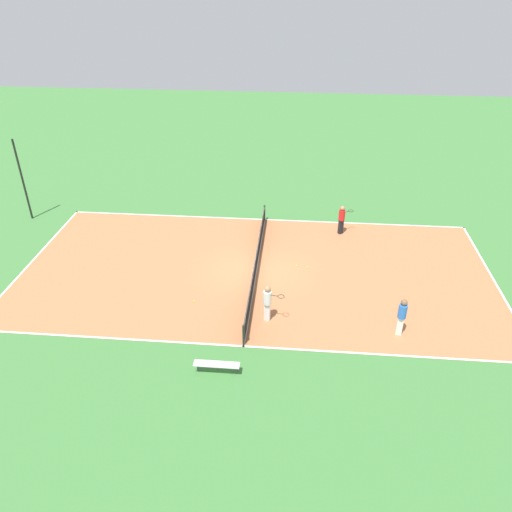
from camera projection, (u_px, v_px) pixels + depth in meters
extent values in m
plane|color=#3D7538|center=(256.00, 271.00, 25.87)|extent=(80.00, 80.00, 0.00)
cube|color=#AD6B42|center=(256.00, 271.00, 25.87)|extent=(11.88, 24.15, 0.02)
cube|color=white|center=(243.00, 346.00, 20.83)|extent=(0.10, 24.15, 0.00)
cube|color=white|center=(264.00, 219.00, 30.89)|extent=(0.10, 24.15, 0.00)
cube|color=white|center=(495.00, 282.00, 24.94)|extent=(11.88, 0.10, 0.00)
cube|color=white|center=(33.00, 260.00, 26.78)|extent=(11.88, 0.10, 0.00)
cube|color=white|center=(256.00, 270.00, 25.86)|extent=(11.88, 0.10, 0.00)
cylinder|color=black|center=(244.00, 335.00, 20.66)|extent=(0.10, 0.10, 1.01)
cylinder|color=black|center=(264.00, 213.00, 30.55)|extent=(0.10, 0.10, 1.01)
cube|color=black|center=(256.00, 263.00, 25.61)|extent=(11.58, 0.03, 0.96)
cube|color=white|center=(256.00, 255.00, 25.38)|extent=(11.58, 0.04, 0.06)
cube|color=silver|center=(217.00, 364.00, 19.33)|extent=(0.36, 1.80, 0.04)
cylinder|color=#4C4C51|center=(236.00, 370.00, 19.39)|extent=(0.08, 0.08, 0.41)
cylinder|color=#4C4C51|center=(198.00, 367.00, 19.50)|extent=(0.08, 0.08, 0.41)
cube|color=white|center=(400.00, 326.00, 21.28)|extent=(0.26, 0.29, 0.91)
cylinder|color=blue|center=(403.00, 311.00, 20.88)|extent=(0.44, 0.44, 0.63)
sphere|color=brown|center=(404.00, 302.00, 20.65)|extent=(0.27, 0.27, 0.27)
cube|color=black|center=(341.00, 227.00, 29.12)|extent=(0.30, 0.32, 0.88)
cylinder|color=red|center=(342.00, 215.00, 28.73)|extent=(0.49, 0.49, 0.62)
sphere|color=#A87A56|center=(343.00, 208.00, 28.51)|extent=(0.26, 0.26, 0.26)
cylinder|color=#262626|center=(347.00, 212.00, 28.77)|extent=(0.16, 0.26, 0.03)
torus|color=black|center=(351.00, 211.00, 28.86)|extent=(0.41, 0.41, 0.02)
cube|color=white|center=(267.00, 312.00, 22.12)|extent=(0.24, 0.28, 0.90)
cylinder|color=white|center=(267.00, 298.00, 21.73)|extent=(0.41, 0.41, 0.63)
sphere|color=#A87A56|center=(267.00, 289.00, 21.49)|extent=(0.27, 0.27, 0.27)
cylinder|color=#262626|center=(275.00, 296.00, 21.58)|extent=(0.07, 0.28, 0.03)
torus|color=black|center=(281.00, 297.00, 21.52)|extent=(0.35, 0.35, 0.02)
sphere|color=#CCE033|center=(194.00, 301.00, 23.49)|extent=(0.07, 0.07, 0.07)
sphere|color=#CCE033|center=(308.00, 267.00, 26.07)|extent=(0.07, 0.07, 0.07)
sphere|color=#CCE033|center=(297.00, 265.00, 26.21)|extent=(0.07, 0.07, 0.07)
cylinder|color=black|center=(23.00, 180.00, 29.79)|extent=(0.12, 0.12, 5.06)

